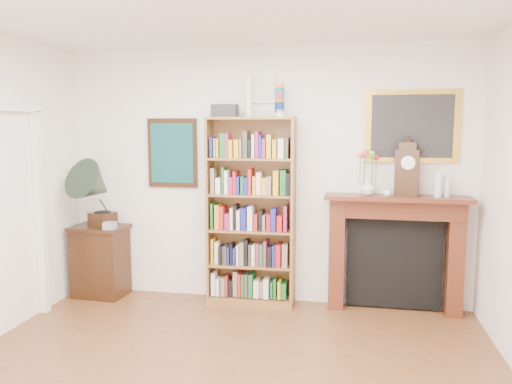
{
  "coord_description": "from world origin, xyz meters",
  "views": [
    {
      "loc": [
        0.92,
        -2.91,
        1.94
      ],
      "look_at": [
        0.08,
        1.6,
        1.34
      ],
      "focal_mm": 35.0,
      "sensor_mm": 36.0,
      "label": 1
    }
  ],
  "objects_px": {
    "bookshelf": "(251,201)",
    "side_cabinet": "(101,261)",
    "cd_stack": "(110,226)",
    "bottle_right": "(447,187)",
    "gramophone": "(96,188)",
    "teacup": "(387,193)",
    "fireplace": "(395,243)",
    "flower_vase": "(368,187)",
    "bottle_left": "(438,185)",
    "mantel_clock": "(407,170)"
  },
  "relations": [
    {
      "from": "gramophone",
      "to": "cd_stack",
      "type": "bearing_deg",
      "value": -4.13
    },
    {
      "from": "bottle_left",
      "to": "cd_stack",
      "type": "bearing_deg",
      "value": -176.73
    },
    {
      "from": "fireplace",
      "to": "bottle_right",
      "type": "xyz_separation_m",
      "value": [
        0.48,
        -0.04,
        0.61
      ]
    },
    {
      "from": "fireplace",
      "to": "bottle_left",
      "type": "relative_size",
      "value": 6.16
    },
    {
      "from": "gramophone",
      "to": "flower_vase",
      "type": "xyz_separation_m",
      "value": [
        2.97,
        0.16,
        0.06
      ]
    },
    {
      "from": "bookshelf",
      "to": "fireplace",
      "type": "bearing_deg",
      "value": 1.4
    },
    {
      "from": "gramophone",
      "to": "teacup",
      "type": "height_order",
      "value": "gramophone"
    },
    {
      "from": "bookshelf",
      "to": "side_cabinet",
      "type": "bearing_deg",
      "value": 179.99
    },
    {
      "from": "fireplace",
      "to": "flower_vase",
      "type": "xyz_separation_m",
      "value": [
        -0.3,
        -0.05,
        0.59
      ]
    },
    {
      "from": "bookshelf",
      "to": "gramophone",
      "type": "bearing_deg",
      "value": -177.5
    },
    {
      "from": "bookshelf",
      "to": "bottle_right",
      "type": "bearing_deg",
      "value": -0.54
    },
    {
      "from": "mantel_clock",
      "to": "teacup",
      "type": "bearing_deg",
      "value": -136.77
    },
    {
      "from": "teacup",
      "to": "flower_vase",
      "type": "bearing_deg",
      "value": 155.9
    },
    {
      "from": "cd_stack",
      "to": "bottle_left",
      "type": "distance_m",
      "value": 3.51
    },
    {
      "from": "gramophone",
      "to": "side_cabinet",
      "type": "bearing_deg",
      "value": 120.12
    },
    {
      "from": "mantel_clock",
      "to": "flower_vase",
      "type": "relative_size",
      "value": 3.28
    },
    {
      "from": "fireplace",
      "to": "teacup",
      "type": "bearing_deg",
      "value": -127.28
    },
    {
      "from": "fireplace",
      "to": "cd_stack",
      "type": "bearing_deg",
      "value": -173.36
    },
    {
      "from": "side_cabinet",
      "to": "bottle_left",
      "type": "distance_m",
      "value": 3.8
    },
    {
      "from": "mantel_clock",
      "to": "teacup",
      "type": "xyz_separation_m",
      "value": [
        -0.2,
        -0.12,
        -0.23
      ]
    },
    {
      "from": "bookshelf",
      "to": "cd_stack",
      "type": "height_order",
      "value": "bookshelf"
    },
    {
      "from": "bottle_left",
      "to": "mantel_clock",
      "type": "bearing_deg",
      "value": 166.08
    },
    {
      "from": "flower_vase",
      "to": "bottle_left",
      "type": "bearing_deg",
      "value": -2.99
    },
    {
      "from": "bookshelf",
      "to": "teacup",
      "type": "distance_m",
      "value": 1.43
    },
    {
      "from": "mantel_clock",
      "to": "bottle_left",
      "type": "relative_size",
      "value": 2.28
    },
    {
      "from": "bookshelf",
      "to": "teacup",
      "type": "relative_size",
      "value": 26.44
    },
    {
      "from": "gramophone",
      "to": "teacup",
      "type": "relative_size",
      "value": 8.77
    },
    {
      "from": "gramophone",
      "to": "bottle_right",
      "type": "bearing_deg",
      "value": 20.3
    },
    {
      "from": "teacup",
      "to": "gramophone",
      "type": "bearing_deg",
      "value": -178.72
    },
    {
      "from": "mantel_clock",
      "to": "fireplace",
      "type": "bearing_deg",
      "value": -176.71
    },
    {
      "from": "bookshelf",
      "to": "mantel_clock",
      "type": "distance_m",
      "value": 1.66
    },
    {
      "from": "bottle_right",
      "to": "flower_vase",
      "type": "bearing_deg",
      "value": -179.33
    },
    {
      "from": "fireplace",
      "to": "teacup",
      "type": "distance_m",
      "value": 0.57
    },
    {
      "from": "bookshelf",
      "to": "side_cabinet",
      "type": "distance_m",
      "value": 1.91
    },
    {
      "from": "side_cabinet",
      "to": "bottle_left",
      "type": "xyz_separation_m",
      "value": [
        3.68,
        0.04,
        0.95
      ]
    },
    {
      "from": "bottle_right",
      "to": "teacup",
      "type": "bearing_deg",
      "value": -170.93
    },
    {
      "from": "side_cabinet",
      "to": "bottle_right",
      "type": "height_order",
      "value": "bottle_right"
    },
    {
      "from": "bookshelf",
      "to": "bottle_left",
      "type": "xyz_separation_m",
      "value": [
        1.92,
        -0.01,
        0.22
      ]
    },
    {
      "from": "cd_stack",
      "to": "bottle_right",
      "type": "bearing_deg",
      "value": 3.91
    },
    {
      "from": "flower_vase",
      "to": "bottle_left",
      "type": "distance_m",
      "value": 0.69
    },
    {
      "from": "side_cabinet",
      "to": "cd_stack",
      "type": "bearing_deg",
      "value": -33.04
    },
    {
      "from": "bottle_right",
      "to": "cd_stack",
      "type": "bearing_deg",
      "value": -176.09
    },
    {
      "from": "bottle_left",
      "to": "fireplace",
      "type": "bearing_deg",
      "value": 167.33
    },
    {
      "from": "bookshelf",
      "to": "gramophone",
      "type": "distance_m",
      "value": 1.75
    },
    {
      "from": "mantel_clock",
      "to": "bottle_right",
      "type": "distance_m",
      "value": 0.42
    },
    {
      "from": "cd_stack",
      "to": "bottle_left",
      "type": "relative_size",
      "value": 0.5
    },
    {
      "from": "bookshelf",
      "to": "cd_stack",
      "type": "relative_size",
      "value": 19.65
    },
    {
      "from": "fireplace",
      "to": "cd_stack",
      "type": "relative_size",
      "value": 12.32
    },
    {
      "from": "side_cabinet",
      "to": "flower_vase",
      "type": "distance_m",
      "value": 3.12
    },
    {
      "from": "side_cabinet",
      "to": "gramophone",
      "type": "bearing_deg",
      "value": -74.45
    }
  ]
}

